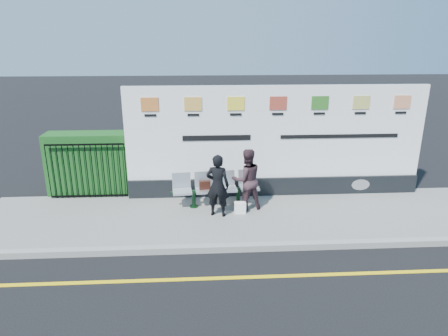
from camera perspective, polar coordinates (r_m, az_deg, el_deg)
name	(u,v)px	position (r m, az deg, el deg)	size (l,w,h in m)	color
ground	(283,276)	(7.91, 8.43, -15.05)	(80.00, 80.00, 0.00)	black
pavement	(263,217)	(10.03, 5.63, -6.92)	(14.00, 3.00, 0.12)	gray
kerb	(274,246)	(8.71, 7.14, -11.06)	(14.00, 0.18, 0.14)	gray
yellow_line	(283,276)	(7.91, 8.43, -15.02)	(14.00, 0.10, 0.01)	yellow
billboard	(276,149)	(10.89, 7.39, 2.73)	(8.00, 0.30, 3.00)	black
hedge	(91,163)	(11.68, -18.45, 0.69)	(2.35, 0.70, 1.70)	#174F1A
railing	(87,171)	(11.29, -18.97, -0.39)	(2.05, 0.06, 1.54)	black
bench	(216,197)	(10.37, -1.14, -4.14)	(2.22, 0.57, 0.47)	silver
woman_left	(218,186)	(9.63, -0.92, -2.52)	(0.57, 0.37, 1.55)	black
woman_right	(247,180)	(9.99, 3.25, -1.65)	(0.77, 0.60, 1.59)	#3A262C
handbag_brown	(205,185)	(10.21, -2.76, -2.44)	(0.28, 0.12, 0.22)	black
carrier_bag_white	(240,208)	(9.98, 2.30, -5.69)	(0.28, 0.17, 0.28)	white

